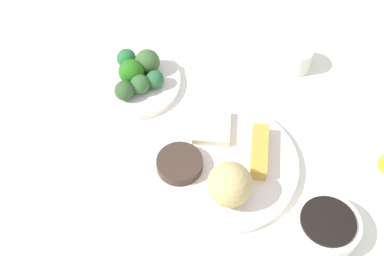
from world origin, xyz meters
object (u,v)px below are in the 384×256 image
at_px(main_plate, 219,163).
at_px(broccoli_plate, 133,83).
at_px(teacup, 296,58).
at_px(soy_sauce_bowl, 325,227).

height_order(main_plate, broccoli_plate, main_plate).
xyz_separation_m(broccoli_plate, teacup, (0.07, 0.35, 0.02)).
bearing_deg(main_plate, teacup, 125.04).
xyz_separation_m(main_plate, teacup, (-0.18, 0.26, 0.02)).
distance_m(main_plate, soy_sauce_bowl, 0.22).
distance_m(broccoli_plate, soy_sauce_bowl, 0.48).
height_order(broccoli_plate, teacup, teacup).
xyz_separation_m(main_plate, broccoli_plate, (-0.25, -0.09, -0.00)).
bearing_deg(soy_sauce_bowl, main_plate, -148.61).
xyz_separation_m(broccoli_plate, soy_sauce_bowl, (0.44, 0.20, 0.01)).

